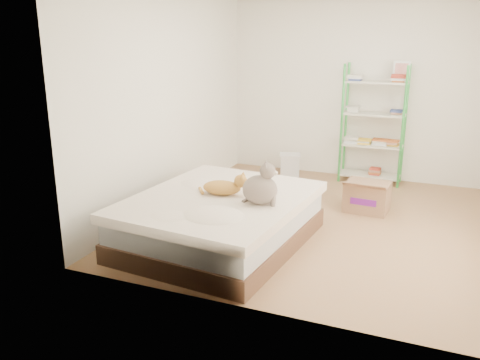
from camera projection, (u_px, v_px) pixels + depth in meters
The scene contains 7 objects.
room at pixel (323, 111), 5.57m from camera, with size 3.81×4.21×2.61m.
bed at pixel (220, 220), 5.27m from camera, with size 1.79×2.16×0.52m.
orange_cat at pixel (222, 186), 5.23m from camera, with size 0.47×0.25×0.19m, color gold, non-canonical shape.
grey_cat at pixel (260, 183), 4.91m from camera, with size 0.31×0.37×0.42m, color gray, non-canonical shape.
shelf_unit at pixel (374, 125), 7.25m from camera, with size 0.88×0.36×1.74m.
cardboard_box at pixel (367, 196), 6.24m from camera, with size 0.54×0.52×0.42m.
white_bin at pixel (290, 165), 7.68m from camera, with size 0.38×0.35×0.35m.
Camera 1 is at (1.27, -5.48, 2.16)m, focal length 38.00 mm.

